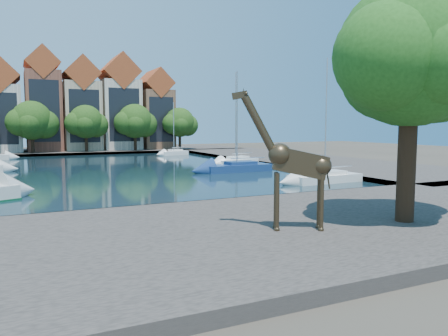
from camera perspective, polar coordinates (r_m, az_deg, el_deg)
The scene contains 19 objects.
ground at distance 24.84m, azimuth -5.81°, elevation -5.55°, with size 160.00×160.00×0.00m, color #38332B.
water_basin at distance 47.91m, azimuth -15.47°, elevation -0.26°, with size 38.00×50.00×0.08m, color black.
near_quay at distance 18.50m, azimuth 1.55°, elevation -8.64°, with size 50.00×14.00×0.50m, color #46403C.
far_quay at distance 79.53m, azimuth -19.46°, elevation 2.05°, with size 60.00×16.00×0.50m, color #46403C.
right_quay at distance 57.66m, azimuth 9.80°, elevation 1.04°, with size 14.00×52.00×0.50m, color #46403C.
plane_tree at distance 21.24m, azimuth 23.45°, elevation 12.92°, with size 8.32×6.40×10.62m.
townhouse_center at distance 79.15m, azimuth -22.56°, elevation 7.80°, with size 5.44×9.18×16.93m.
townhouse_east_inner at distance 79.67m, azimuth -18.20°, elevation 7.48°, with size 5.94×9.18×15.79m.
townhouse_east_mid at distance 80.76m, azimuth -13.59°, elevation 7.84°, with size 6.43×9.18×16.65m.
townhouse_east_end at distance 82.31m, azimuth -9.10°, elevation 7.19°, with size 5.44×9.18×14.43m.
far_tree_mid_west at distance 73.51m, azimuth -23.73°, elevation 5.56°, with size 7.80×6.00×8.00m.
far_tree_mid_east at distance 74.18m, azimuth -17.52°, elevation 5.65°, with size 7.02×5.40×7.52m.
far_tree_east at distance 75.70m, azimuth -11.48°, elevation 5.87°, with size 7.54×5.80×7.84m.
far_tree_far_east at distance 78.01m, azimuth -5.75°, elevation 5.83°, with size 6.76×5.20×7.36m.
giraffe_statue at distance 18.05m, azimuth 8.97°, elevation 0.76°, with size 3.75×2.12×5.69m.
sailboat_right_a at distance 36.99m, azimuth 13.02°, elevation -1.05°, with size 6.37×2.44×10.12m.
sailboat_right_b at distance 44.41m, azimuth 1.71°, elevation 0.24°, with size 7.05×2.62×10.08m.
sailboat_right_c at distance 51.27m, azimuth 1.54°, elevation 1.02°, with size 5.99×3.47×10.79m.
sailboat_right_d at distance 69.01m, azimuth -6.55°, elevation 2.11°, with size 4.86×2.90×8.22m.
Camera 1 is at (-8.12, -22.98, 4.82)m, focal length 35.00 mm.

